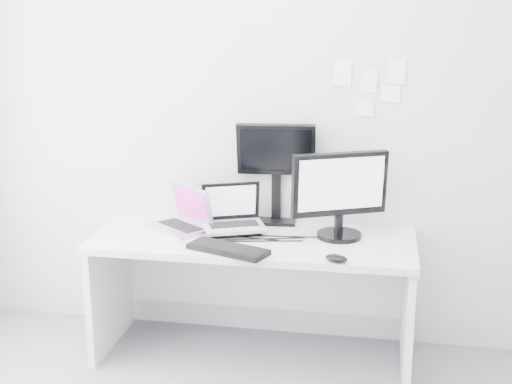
% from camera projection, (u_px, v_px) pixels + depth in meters
% --- Properties ---
extents(back_wall, '(3.60, 0.00, 3.60)m').
position_uv_depth(back_wall, '(264.00, 118.00, 4.07)').
color(back_wall, '#B7B9BB').
rests_on(back_wall, ground).
extents(desk, '(1.80, 0.70, 0.73)m').
position_uv_depth(desk, '(253.00, 298.00, 3.98)').
color(desk, silver).
rests_on(desk, ground).
extents(macbook, '(0.44, 0.43, 0.26)m').
position_uv_depth(macbook, '(178.00, 208.00, 4.00)').
color(macbook, '#BBBBBF').
rests_on(macbook, desk).
extents(speaker, '(0.09, 0.09, 0.17)m').
position_uv_depth(speaker, '(207.00, 210.00, 4.13)').
color(speaker, black).
rests_on(speaker, desk).
extents(dell_laptop, '(0.41, 0.37, 0.28)m').
position_uv_depth(dell_laptop, '(234.00, 209.00, 3.93)').
color(dell_laptop, '#B3B5BA').
rests_on(dell_laptop, desk).
extents(rear_monitor, '(0.47, 0.20, 0.62)m').
position_uv_depth(rear_monitor, '(276.00, 172.00, 4.09)').
color(rear_monitor, black).
rests_on(rear_monitor, desk).
extents(samsung_monitor, '(0.60, 0.46, 0.50)m').
position_uv_depth(samsung_monitor, '(340.00, 194.00, 3.83)').
color(samsung_monitor, black).
rests_on(samsung_monitor, desk).
extents(keyboard, '(0.46, 0.30, 0.03)m').
position_uv_depth(keyboard, '(228.00, 249.00, 3.66)').
color(keyboard, black).
rests_on(keyboard, desk).
extents(mouse, '(0.14, 0.11, 0.04)m').
position_uv_depth(mouse, '(336.00, 258.00, 3.51)').
color(mouse, black).
rests_on(mouse, desk).
extents(wall_note_0, '(0.10, 0.00, 0.14)m').
position_uv_depth(wall_note_0, '(342.00, 73.00, 3.92)').
color(wall_note_0, white).
rests_on(wall_note_0, back_wall).
extents(wall_note_1, '(0.09, 0.00, 0.13)m').
position_uv_depth(wall_note_1, '(369.00, 81.00, 3.90)').
color(wall_note_1, white).
rests_on(wall_note_1, back_wall).
extents(wall_note_2, '(0.10, 0.00, 0.14)m').
position_uv_depth(wall_note_2, '(397.00, 72.00, 3.86)').
color(wall_note_2, white).
rests_on(wall_note_2, back_wall).
extents(wall_note_3, '(0.11, 0.00, 0.08)m').
position_uv_depth(wall_note_3, '(364.00, 109.00, 3.95)').
color(wall_note_3, white).
rests_on(wall_note_3, back_wall).
extents(wall_note_4, '(0.11, 0.00, 0.10)m').
position_uv_depth(wall_note_4, '(390.00, 93.00, 3.90)').
color(wall_note_4, white).
rests_on(wall_note_4, back_wall).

